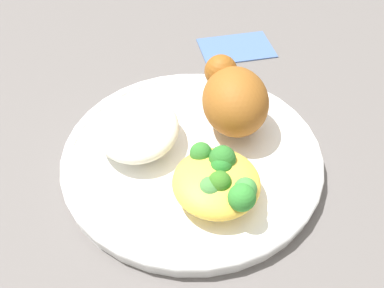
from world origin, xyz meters
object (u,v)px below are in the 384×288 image
at_px(mac_cheese_with_broccoli, 218,180).
at_px(roasted_chicken, 234,98).
at_px(rice_pile, 137,127).
at_px(napkin, 236,47).
at_px(plate, 192,156).

bearing_deg(mac_cheese_with_broccoli, roasted_chicken, -17.20).
distance_m(rice_pile, napkin, 0.26).
distance_m(roasted_chicken, rice_pile, 0.11).
height_order(roasted_chicken, mac_cheese_with_broccoli, roasted_chicken).
bearing_deg(roasted_chicken, rice_pile, 98.38).
xyz_separation_m(mac_cheese_with_broccoli, napkin, (0.29, -0.07, -0.04)).
xyz_separation_m(plate, roasted_chicken, (0.04, -0.05, 0.05)).
bearing_deg(plate, mac_cheese_with_broccoli, -162.60).
height_order(rice_pile, napkin, rice_pile).
bearing_deg(napkin, roasted_chicken, 168.00).
height_order(roasted_chicken, napkin, roasted_chicken).
xyz_separation_m(rice_pile, napkin, (0.20, -0.15, -0.04)).
bearing_deg(rice_pile, plate, -112.49).
height_order(plate, napkin, plate).
bearing_deg(napkin, rice_pile, 143.34).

